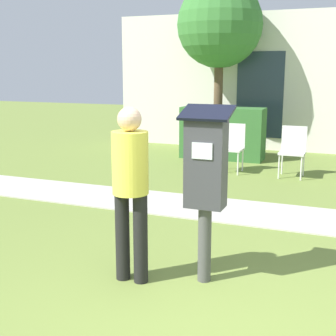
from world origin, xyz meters
name	(u,v)px	position (x,y,z in m)	size (l,w,h in m)	color
sidewalk	(288,217)	(0.00, 3.01, 0.01)	(12.00, 1.10, 0.02)	#B7B2A8
building_facade	(323,83)	(0.00, 8.28, 1.60)	(10.00, 0.26, 3.20)	silver
parking_meter	(206,172)	(-0.47, 0.84, 1.02)	(0.44, 0.31, 1.59)	#4C4C4C
person_standing	(130,181)	(-1.08, 0.61, 0.93)	(0.32, 0.32, 1.58)	black
outdoor_chair_left	(232,144)	(-1.38, 5.50, 0.53)	(0.44, 0.44, 0.90)	silver
outdoor_chair_middle	(293,147)	(-0.27, 5.51, 0.53)	(0.44, 0.44, 0.90)	silver
hedge_row	(222,133)	(-1.90, 6.72, 0.55)	(1.76, 0.60, 1.10)	#33662D
tree	(220,25)	(-2.22, 7.46, 2.84)	(1.90, 1.90, 3.82)	brown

